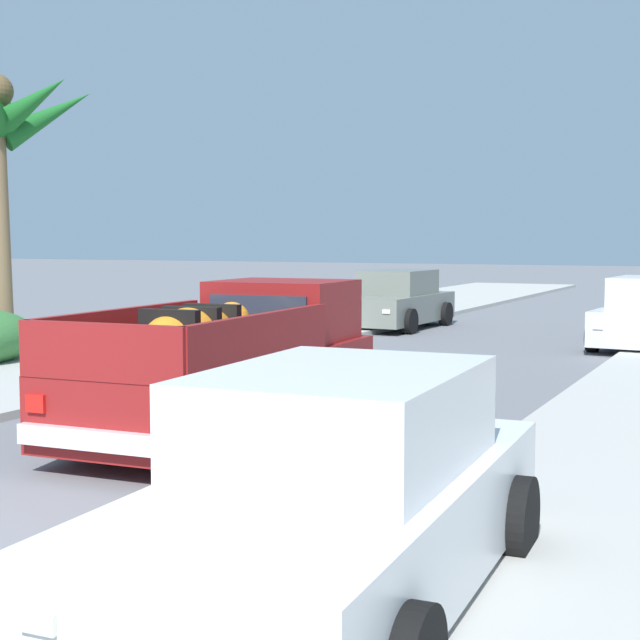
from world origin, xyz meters
The scene contains 5 objects.
sidewalk_left centered at (-5.59, 12.00, 0.06)m, with size 5.04×60.00×0.12m, color #B2AFA8.
curb_left centered at (-4.47, 12.00, 0.05)m, with size 0.16×60.00×0.10m, color silver.
pickup_truck centered at (-0.09, 4.90, 0.81)m, with size 2.42×5.31×1.80m.
car_right_near centered at (3.38, 0.45, 0.71)m, with size 2.19×4.33×1.54m.
car_left_mid centered at (-3.20, 18.32, 0.71)m, with size 2.10×4.29×1.54m.
Camera 1 is at (5.87, -4.90, 2.36)m, focal length 52.82 mm.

